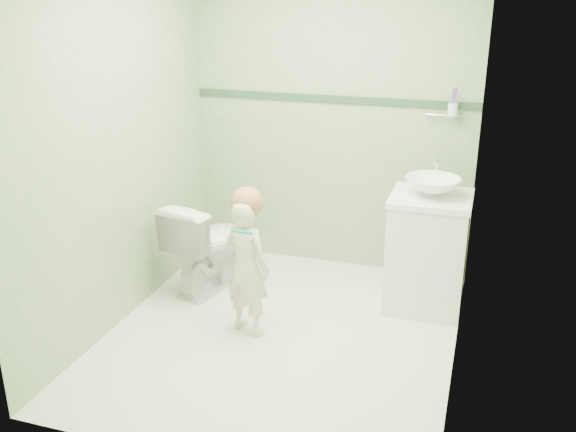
% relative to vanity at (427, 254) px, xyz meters
% --- Properties ---
extents(ground, '(2.50, 2.50, 0.00)m').
position_rel_vanity_xyz_m(ground, '(-0.84, -0.70, -0.40)').
color(ground, silver).
rests_on(ground, ground).
extents(room_shell, '(2.50, 2.54, 2.40)m').
position_rel_vanity_xyz_m(room_shell, '(-0.84, -0.70, 0.80)').
color(room_shell, '#7CA575').
rests_on(room_shell, ground).
extents(trim_stripe, '(2.20, 0.02, 0.05)m').
position_rel_vanity_xyz_m(trim_stripe, '(-0.84, 0.54, 0.95)').
color(trim_stripe, '#2A4834').
rests_on(trim_stripe, room_shell).
extents(vanity, '(0.52, 0.50, 0.80)m').
position_rel_vanity_xyz_m(vanity, '(0.00, 0.00, 0.00)').
color(vanity, white).
rests_on(vanity, ground).
extents(counter, '(0.54, 0.52, 0.04)m').
position_rel_vanity_xyz_m(counter, '(0.00, 0.00, 0.41)').
color(counter, white).
rests_on(counter, vanity).
extents(basin, '(0.37, 0.37, 0.13)m').
position_rel_vanity_xyz_m(basin, '(0.00, 0.00, 0.49)').
color(basin, white).
rests_on(basin, counter).
extents(faucet, '(0.03, 0.13, 0.18)m').
position_rel_vanity_xyz_m(faucet, '(0.00, 0.19, 0.57)').
color(faucet, silver).
rests_on(faucet, counter).
extents(cup_holder, '(0.26, 0.07, 0.21)m').
position_rel_vanity_xyz_m(cup_holder, '(0.05, 0.48, 0.93)').
color(cup_holder, silver).
rests_on(cup_holder, room_shell).
extents(toilet, '(0.54, 0.76, 0.70)m').
position_rel_vanity_xyz_m(toilet, '(-1.58, -0.20, -0.05)').
color(toilet, white).
rests_on(toilet, ground).
extents(toddler, '(0.39, 0.32, 0.92)m').
position_rel_vanity_xyz_m(toddler, '(-1.07, -0.71, 0.06)').
color(toddler, beige).
rests_on(toddler, ground).
extents(hair_cap, '(0.21, 0.21, 0.21)m').
position_rel_vanity_xyz_m(hair_cap, '(-1.07, -0.68, 0.49)').
color(hair_cap, '#A36944').
rests_on(hair_cap, toddler).
extents(teal_toothbrush, '(0.11, 0.14, 0.08)m').
position_rel_vanity_xyz_m(teal_toothbrush, '(-1.03, -0.85, 0.37)').
color(teal_toothbrush, '#039C85').
rests_on(teal_toothbrush, toddler).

